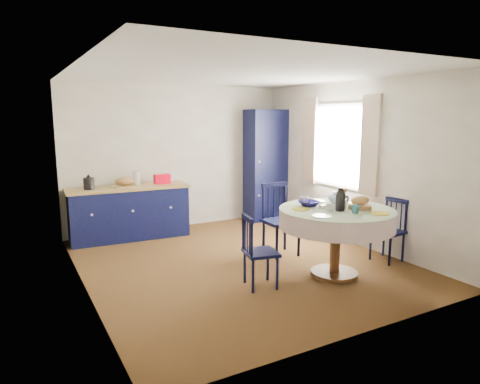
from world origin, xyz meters
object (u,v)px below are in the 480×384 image
Objects in this scene: chair_right at (389,230)px; mug_d at (304,201)px; cobalt_bowl at (309,203)px; pantry_cabinet at (265,165)px; dining_table at (337,219)px; chair_left at (258,251)px; kitchen_counter at (129,211)px; mug_c at (344,199)px; mug_a at (330,208)px; mug_b at (355,209)px; chair_far at (280,219)px.

chair_right is 7.78× the size of mug_d.
chair_right is 3.30× the size of cobalt_bowl.
pantry_cabinet reaches higher than dining_table.
pantry_cabinet is 3.47m from chair_left.
mug_d is at bearing -54.23° from kitchen_counter.
mug_d is (-0.20, 0.39, 0.18)m from dining_table.
cobalt_bowl is (-1.05, -2.69, -0.16)m from pantry_cabinet.
mug_c is at bearing -6.29° from cobalt_bowl.
mug_a is (-0.16, -0.06, 0.17)m from dining_table.
pantry_cabinet is 19.89× the size of mug_b.
dining_table is at bearing -91.67° from chair_right.
pantry_cabinet is 2.04× the size of chair_far.
chair_left is 7.75× the size of mug_d.
chair_far is 1.39m from mug_b.
mug_b reaches higher than mug_a.
cobalt_bowl is (0.84, 0.16, 0.45)m from chair_left.
dining_table reaches higher than mug_b.
cobalt_bowl reaches higher than chair_right.
mug_c is at bearing 58.56° from mug_b.
mug_b is at bearing -53.43° from mug_a.
mug_b is (0.17, -0.23, 0.01)m from mug_a.
chair_far reaches higher than mug_a.
dining_table is 5.39× the size of cobalt_bowl.
mug_a is at bearing -89.55° from chair_right.
pantry_cabinet is 19.18× the size of mug_a.
dining_table is 1.08m from chair_right.
mug_a is 0.29m from mug_b.
dining_table reaches higher than kitchen_counter.
pantry_cabinet reaches higher than mug_a.
pantry_cabinet is at bearing 79.48° from mug_c.
pantry_cabinet is 3.23m from mug_a.
mug_d is 0.42× the size of cobalt_bowl.
mug_a reaches higher than chair_right.
cobalt_bowl is at bearing 173.71° from mug_c.
kitchen_counter is 2.50m from chair_far.
mug_d reaches higher than mug_b.
mug_c is at bearing -109.59° from chair_right.
pantry_cabinet is at bearing 71.62° from mug_a.
mug_b is 0.93× the size of mug_c.
chair_left is 0.97m from cobalt_bowl.
chair_far reaches higher than cobalt_bowl.
mug_d reaches higher than mug_a.
dining_table is 12.85× the size of mug_a.
chair_right is 1.29m from mug_a.
dining_table is (-0.85, -3.00, -0.32)m from pantry_cabinet.
cobalt_bowl is at bearing -93.83° from chair_far.
dining_table is at bearing -144.15° from mug_c.
chair_left is at bearing -169.43° from cobalt_bowl.
chair_left is at bearing 171.79° from dining_table.
mug_a is at bearing -160.12° from dining_table.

